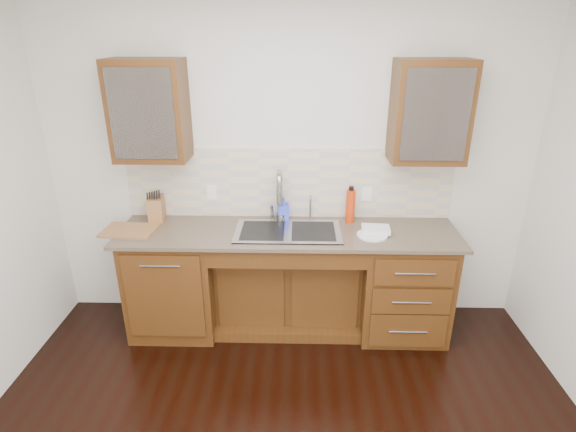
{
  "coord_description": "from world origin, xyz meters",
  "views": [
    {
      "loc": [
        0.08,
        -1.82,
        2.38
      ],
      "look_at": [
        0.0,
        1.4,
        1.05
      ],
      "focal_mm": 28.0,
      "sensor_mm": 36.0,
      "label": 1
    }
  ],
  "objects_px": {
    "soap_bottle": "(283,208)",
    "cutting_board": "(129,230)",
    "knife_block": "(156,209)",
    "plate": "(372,235)",
    "water_bottle": "(350,206)"
  },
  "relations": [
    {
      "from": "soap_bottle",
      "to": "cutting_board",
      "type": "height_order",
      "value": "soap_bottle"
    },
    {
      "from": "plate",
      "to": "cutting_board",
      "type": "xyz_separation_m",
      "value": [
        -1.91,
        0.04,
        0.0
      ]
    },
    {
      "from": "water_bottle",
      "to": "knife_block",
      "type": "bearing_deg",
      "value": -179.42
    },
    {
      "from": "plate",
      "to": "cutting_board",
      "type": "relative_size",
      "value": 0.59
    },
    {
      "from": "soap_bottle",
      "to": "cutting_board",
      "type": "xyz_separation_m",
      "value": [
        -1.21,
        -0.27,
        -0.09
      ]
    },
    {
      "from": "knife_block",
      "to": "soap_bottle",
      "type": "bearing_deg",
      "value": -4.74
    },
    {
      "from": "plate",
      "to": "knife_block",
      "type": "relative_size",
      "value": 1.15
    },
    {
      "from": "water_bottle",
      "to": "plate",
      "type": "bearing_deg",
      "value": -62.74
    },
    {
      "from": "soap_bottle",
      "to": "cutting_board",
      "type": "relative_size",
      "value": 0.5
    },
    {
      "from": "soap_bottle",
      "to": "plate",
      "type": "height_order",
      "value": "soap_bottle"
    },
    {
      "from": "knife_block",
      "to": "water_bottle",
      "type": "bearing_deg",
      "value": -6.48
    },
    {
      "from": "soap_bottle",
      "to": "knife_block",
      "type": "height_order",
      "value": "knife_block"
    },
    {
      "from": "water_bottle",
      "to": "soap_bottle",
      "type": "bearing_deg",
      "value": 177.28
    },
    {
      "from": "water_bottle",
      "to": "cutting_board",
      "type": "height_order",
      "value": "water_bottle"
    },
    {
      "from": "soap_bottle",
      "to": "water_bottle",
      "type": "height_order",
      "value": "water_bottle"
    }
  ]
}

